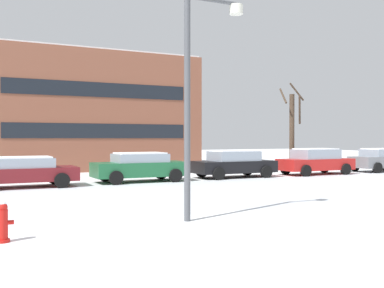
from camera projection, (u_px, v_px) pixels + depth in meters
The scene contains 9 objects.
fire_hydrant at pixel (2, 222), 9.32m from camera, with size 0.44×0.30×0.84m.
street_lamp at pixel (198, 82), 11.79m from camera, with size 1.71×0.36×5.82m.
parked_car_maroon at pixel (23, 171), 19.61m from camera, with size 4.42×2.05×1.32m.
parked_car_green at pixel (140, 167), 22.15m from camera, with size 4.50×2.03×1.41m.
parked_car_black at pixel (234, 164), 24.59m from camera, with size 4.45×2.08×1.46m.
parked_car_red at pixel (316, 161), 26.65m from camera, with size 4.49×2.00×1.51m.
parked_car_gray at pixel (381, 160), 29.01m from camera, with size 4.08×2.02×1.46m.
tree_far_left at pixel (292, 129), 28.96m from camera, with size 1.54×1.53×5.50m.
building_far_right at pixel (79, 114), 33.48m from camera, with size 14.23×11.07×7.73m.
Camera 1 is at (0.69, -12.33, 2.11)m, focal length 43.27 mm.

